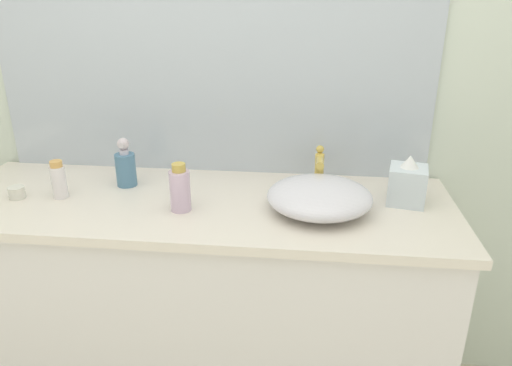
% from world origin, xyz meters
% --- Properties ---
extents(bathroom_wall_rear, '(6.00, 0.06, 2.60)m').
position_xyz_m(bathroom_wall_rear, '(0.00, 0.73, 1.30)').
color(bathroom_wall_rear, silver).
rests_on(bathroom_wall_rear, ground).
extents(vanity_counter, '(1.72, 0.59, 0.87)m').
position_xyz_m(vanity_counter, '(-0.05, 0.39, 0.44)').
color(vanity_counter, silver).
rests_on(vanity_counter, ground).
extents(wall_mirror_panel, '(1.62, 0.01, 0.96)m').
position_xyz_m(wall_mirror_panel, '(-0.05, 0.69, 1.35)').
color(wall_mirror_panel, '#B2BCC6').
rests_on(wall_mirror_panel, vanity_counter).
extents(sink_basin, '(0.34, 0.33, 0.10)m').
position_xyz_m(sink_basin, '(0.36, 0.36, 0.92)').
color(sink_basin, silver).
rests_on(sink_basin, vanity_counter).
extents(faucet, '(0.03, 0.12, 0.15)m').
position_xyz_m(faucet, '(0.36, 0.54, 0.96)').
color(faucet, gold).
rests_on(faucet, vanity_counter).
extents(soap_dispenser, '(0.07, 0.07, 0.18)m').
position_xyz_m(soap_dispenser, '(-0.33, 0.50, 0.94)').
color(soap_dispenser, teal).
rests_on(soap_dispenser, vanity_counter).
extents(lotion_bottle, '(0.07, 0.07, 0.16)m').
position_xyz_m(lotion_bottle, '(-0.08, 0.31, 0.94)').
color(lotion_bottle, silver).
rests_on(lotion_bottle, vanity_counter).
extents(perfume_bottle, '(0.05, 0.05, 0.13)m').
position_xyz_m(perfume_bottle, '(-0.52, 0.37, 0.93)').
color(perfume_bottle, white).
rests_on(perfume_bottle, vanity_counter).
extents(tissue_box, '(0.14, 0.14, 0.16)m').
position_xyz_m(tissue_box, '(0.65, 0.45, 0.94)').
color(tissue_box, silver).
rests_on(tissue_box, vanity_counter).
extents(candle_jar, '(0.05, 0.05, 0.04)m').
position_xyz_m(candle_jar, '(-0.66, 0.34, 0.89)').
color(candle_jar, silver).
rests_on(candle_jar, vanity_counter).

